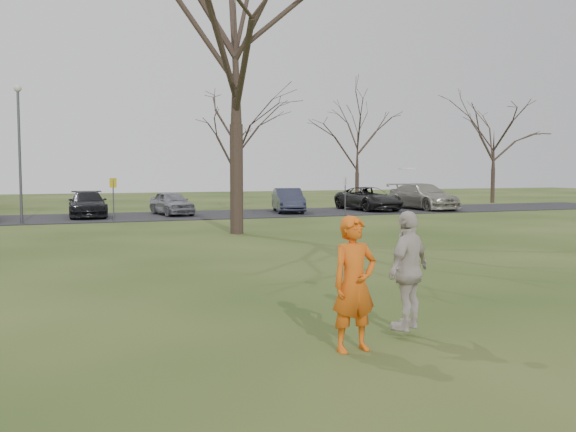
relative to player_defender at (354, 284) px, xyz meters
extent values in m
plane|color=#1E380F|center=(0.80, 0.71, -0.93)|extent=(120.00, 120.00, 0.00)
cube|color=black|center=(0.80, 25.71, -0.91)|extent=(62.00, 6.50, 0.04)
imported|color=#DA5811|center=(0.00, 0.00, 0.00)|extent=(0.71, 0.50, 1.85)
imported|color=black|center=(-2.19, 26.15, -0.23)|extent=(1.96, 4.59, 1.32)
imported|color=gray|center=(2.11, 26.08, -0.24)|extent=(2.14, 3.98, 1.29)
imported|color=#2B2F41|center=(8.69, 25.76, -0.20)|extent=(2.32, 4.37, 1.37)
imported|color=black|center=(13.89, 25.85, -0.19)|extent=(2.67, 5.14, 1.39)
imported|color=gray|center=(17.47, 25.51, -0.10)|extent=(2.56, 5.56, 1.58)
imported|color=beige|center=(1.07, 0.37, 0.07)|extent=(1.10, 0.89, 1.75)
cylinder|color=white|center=(1.16, 0.59, 1.56)|extent=(0.27, 0.27, 0.03)
cylinder|color=#47474C|center=(-5.20, 23.21, 2.07)|extent=(0.12, 0.12, 6.00)
sphere|color=beige|center=(-5.20, 23.21, 5.17)|extent=(0.34, 0.34, 0.34)
cylinder|color=#47474C|center=(-1.20, 22.71, 0.07)|extent=(0.06, 0.06, 2.00)
cube|color=yellow|center=(-1.20, 22.71, 0.92)|extent=(0.35, 0.35, 0.45)
cylinder|color=#47474C|center=(10.80, 22.71, 0.07)|extent=(0.06, 0.06, 2.00)
cube|color=silver|center=(10.80, 22.71, 0.92)|extent=(0.35, 0.35, 0.45)
camera|label=1|loc=(-3.78, -7.54, 1.55)|focal=39.04mm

